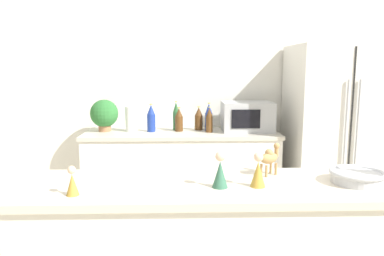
{
  "coord_description": "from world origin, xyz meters",
  "views": [
    {
      "loc": [
        -0.32,
        -1.14,
        1.53
      ],
      "look_at": [
        -0.25,
        1.45,
        1.12
      ],
      "focal_mm": 35.0,
      "sensor_mm": 36.0,
      "label": 1
    }
  ],
  "objects_px": {
    "potted_plant": "(104,114)",
    "back_bottle_5": "(209,117)",
    "back_bottle_4": "(179,120)",
    "wise_man_figurine_crimson": "(72,183)",
    "fruit_bowl": "(357,176)",
    "wise_man_figurine_purple": "(220,172)",
    "camel_figurine": "(270,157)",
    "microwave": "(247,116)",
    "back_bottle_1": "(176,116)",
    "back_bottle_3": "(209,120)",
    "paper_towel_roll": "(131,119)",
    "back_bottle_2": "(199,119)",
    "wise_man_figurine_blue": "(258,172)",
    "back_bottle_0": "(151,118)",
    "refrigerator": "(333,138)"
  },
  "relations": [
    {
      "from": "potted_plant",
      "to": "back_bottle_5",
      "type": "xyz_separation_m",
      "value": [
        1.0,
        0.0,
        -0.04
      ]
    },
    {
      "from": "back_bottle_4",
      "to": "potted_plant",
      "type": "bearing_deg",
      "value": 178.26
    },
    {
      "from": "potted_plant",
      "to": "wise_man_figurine_crimson",
      "type": "height_order",
      "value": "potted_plant"
    },
    {
      "from": "fruit_bowl",
      "to": "wise_man_figurine_purple",
      "type": "xyz_separation_m",
      "value": [
        -0.64,
        -0.05,
        0.04
      ]
    },
    {
      "from": "back_bottle_5",
      "to": "camel_figurine",
      "type": "relative_size",
      "value": 1.74
    },
    {
      "from": "microwave",
      "to": "wise_man_figurine_purple",
      "type": "height_order",
      "value": "microwave"
    },
    {
      "from": "back_bottle_1",
      "to": "wise_man_figurine_purple",
      "type": "xyz_separation_m",
      "value": [
        0.22,
        -2.04,
        0.01
      ]
    },
    {
      "from": "potted_plant",
      "to": "back_bottle_3",
      "type": "xyz_separation_m",
      "value": [
        1.0,
        -0.09,
        -0.05
      ]
    },
    {
      "from": "paper_towel_roll",
      "to": "fruit_bowl",
      "type": "xyz_separation_m",
      "value": [
        1.29,
        -1.92,
        -0.01
      ]
    },
    {
      "from": "back_bottle_2",
      "to": "back_bottle_1",
      "type": "bearing_deg",
      "value": 177.79
    },
    {
      "from": "back_bottle_1",
      "to": "back_bottle_5",
      "type": "xyz_separation_m",
      "value": [
        0.32,
        -0.06,
        -0.0
      ]
    },
    {
      "from": "back_bottle_5",
      "to": "wise_man_figurine_purple",
      "type": "bearing_deg",
      "value": -92.77
    },
    {
      "from": "paper_towel_roll",
      "to": "wise_man_figurine_blue",
      "type": "height_order",
      "value": "paper_towel_roll"
    },
    {
      "from": "back_bottle_1",
      "to": "wise_man_figurine_blue",
      "type": "relative_size",
      "value": 1.78
    },
    {
      "from": "camel_figurine",
      "to": "wise_man_figurine_crimson",
      "type": "bearing_deg",
      "value": -162.82
    },
    {
      "from": "potted_plant",
      "to": "wise_man_figurine_crimson",
      "type": "distance_m",
      "value": 2.08
    },
    {
      "from": "back_bottle_3",
      "to": "potted_plant",
      "type": "bearing_deg",
      "value": 174.81
    },
    {
      "from": "microwave",
      "to": "back_bottle_0",
      "type": "distance_m",
      "value": 0.92
    },
    {
      "from": "paper_towel_roll",
      "to": "back_bottle_1",
      "type": "bearing_deg",
      "value": 10.0
    },
    {
      "from": "back_bottle_3",
      "to": "wise_man_figurine_blue",
      "type": "height_order",
      "value": "back_bottle_3"
    },
    {
      "from": "back_bottle_4",
      "to": "back_bottle_0",
      "type": "bearing_deg",
      "value": -177.23
    },
    {
      "from": "camel_figurine",
      "to": "wise_man_figurine_crimson",
      "type": "relative_size",
      "value": 1.24
    },
    {
      "from": "back_bottle_2",
      "to": "wise_man_figurine_crimson",
      "type": "bearing_deg",
      "value": -106.54
    },
    {
      "from": "wise_man_figurine_purple",
      "to": "back_bottle_4",
      "type": "bearing_deg",
      "value": 95.64
    },
    {
      "from": "wise_man_figurine_blue",
      "to": "back_bottle_3",
      "type": "bearing_deg",
      "value": 92.32
    },
    {
      "from": "refrigerator",
      "to": "wise_man_figurine_blue",
      "type": "bearing_deg",
      "value": -120.76
    },
    {
      "from": "back_bottle_3",
      "to": "back_bottle_5",
      "type": "bearing_deg",
      "value": 89.32
    },
    {
      "from": "wise_man_figurine_crimson",
      "to": "back_bottle_3",
      "type": "bearing_deg",
      "value": 69.86
    },
    {
      "from": "fruit_bowl",
      "to": "wise_man_figurine_blue",
      "type": "relative_size",
      "value": 1.58
    },
    {
      "from": "back_bottle_1",
      "to": "back_bottle_4",
      "type": "relative_size",
      "value": 1.22
    },
    {
      "from": "back_bottle_0",
      "to": "camel_figurine",
      "type": "bearing_deg",
      "value": -67.52
    },
    {
      "from": "wise_man_figurine_purple",
      "to": "back_bottle_5",
      "type": "bearing_deg",
      "value": 87.23
    },
    {
      "from": "camel_figurine",
      "to": "wise_man_figurine_crimson",
      "type": "distance_m",
      "value": 0.94
    },
    {
      "from": "refrigerator",
      "to": "back_bottle_1",
      "type": "distance_m",
      "value": 1.52
    },
    {
      "from": "refrigerator",
      "to": "back_bottle_3",
      "type": "xyz_separation_m",
      "value": [
        -1.18,
        0.02,
        0.17
      ]
    },
    {
      "from": "microwave",
      "to": "wise_man_figurine_crimson",
      "type": "distance_m",
      "value": 2.32
    },
    {
      "from": "back_bottle_2",
      "to": "wise_man_figurine_blue",
      "type": "height_order",
      "value": "same"
    },
    {
      "from": "back_bottle_1",
      "to": "back_bottle_2",
      "type": "distance_m",
      "value": 0.22
    },
    {
      "from": "paper_towel_roll",
      "to": "back_bottle_1",
      "type": "height_order",
      "value": "back_bottle_1"
    },
    {
      "from": "back_bottle_4",
      "to": "wise_man_figurine_purple",
      "type": "xyz_separation_m",
      "value": [
        0.19,
        -1.95,
        0.03
      ]
    },
    {
      "from": "back_bottle_3",
      "to": "camel_figurine",
      "type": "height_order",
      "value": "back_bottle_3"
    },
    {
      "from": "potted_plant",
      "to": "fruit_bowl",
      "type": "distance_m",
      "value": 2.47
    },
    {
      "from": "fruit_bowl",
      "to": "back_bottle_3",
      "type": "bearing_deg",
      "value": 106.56
    },
    {
      "from": "microwave",
      "to": "wise_man_figurine_blue",
      "type": "bearing_deg",
      "value": -98.55
    },
    {
      "from": "back_bottle_0",
      "to": "potted_plant",
      "type": "bearing_deg",
      "value": 175.61
    },
    {
      "from": "refrigerator",
      "to": "fruit_bowl",
      "type": "bearing_deg",
      "value": -109.26
    },
    {
      "from": "paper_towel_roll",
      "to": "back_bottle_3",
      "type": "height_order",
      "value": "back_bottle_3"
    },
    {
      "from": "refrigerator",
      "to": "back_bottle_4",
      "type": "xyz_separation_m",
      "value": [
        -1.47,
        0.09,
        0.17
      ]
    },
    {
      "from": "back_bottle_2",
      "to": "back_bottle_3",
      "type": "xyz_separation_m",
      "value": [
        0.09,
        -0.15,
        0.01
      ]
    },
    {
      "from": "microwave",
      "to": "back_bottle_2",
      "type": "bearing_deg",
      "value": 171.12
    }
  ]
}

